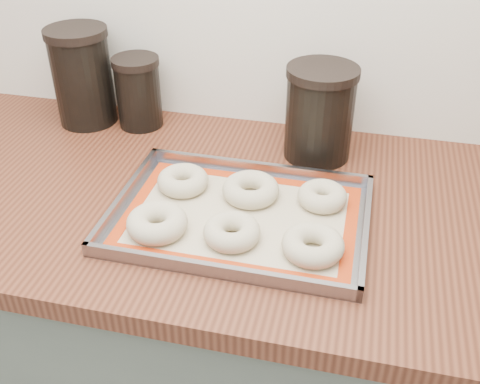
% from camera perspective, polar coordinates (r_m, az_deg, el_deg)
% --- Properties ---
extents(cabinet, '(3.00, 0.65, 0.86)m').
position_cam_1_polar(cabinet, '(1.43, -4.99, -15.53)').
color(cabinet, '#596458').
rests_on(cabinet, floor).
extents(countertop, '(3.06, 0.68, 0.04)m').
position_cam_1_polar(countertop, '(1.13, -6.11, -0.54)').
color(countertop, brown).
rests_on(countertop, cabinet).
extents(baking_tray, '(0.46, 0.33, 0.03)m').
position_cam_1_polar(baking_tray, '(1.02, 0.00, -2.46)').
color(baking_tray, gray).
rests_on(baking_tray, countertop).
extents(baking_mat, '(0.42, 0.29, 0.00)m').
position_cam_1_polar(baking_mat, '(1.03, 0.00, -2.55)').
color(baking_mat, '#C6B793').
rests_on(baking_mat, baking_tray).
extents(bagel_front_left, '(0.11, 0.11, 0.04)m').
position_cam_1_polar(bagel_front_left, '(0.99, -8.42, -3.12)').
color(bagel_front_left, '#C4B898').
rests_on(bagel_front_left, baking_mat).
extents(bagel_front_mid, '(0.10, 0.10, 0.04)m').
position_cam_1_polar(bagel_front_mid, '(0.96, -0.83, -4.06)').
color(bagel_front_mid, '#C4B898').
rests_on(bagel_front_mid, baking_mat).
extents(bagel_front_right, '(0.13, 0.13, 0.04)m').
position_cam_1_polar(bagel_front_right, '(0.94, 7.42, -5.36)').
color(bagel_front_right, '#C4B898').
rests_on(bagel_front_right, baking_mat).
extents(bagel_back_left, '(0.12, 0.12, 0.04)m').
position_cam_1_polar(bagel_back_left, '(1.10, -5.82, 1.16)').
color(bagel_back_left, '#C4B898').
rests_on(bagel_back_left, baking_mat).
extents(bagel_back_mid, '(0.13, 0.13, 0.04)m').
position_cam_1_polar(bagel_back_mid, '(1.07, 1.09, 0.26)').
color(bagel_back_mid, '#C4B898').
rests_on(bagel_back_mid, baking_mat).
extents(bagel_back_right, '(0.12, 0.12, 0.04)m').
position_cam_1_polar(bagel_back_right, '(1.06, 8.35, -0.43)').
color(bagel_back_right, '#C4B898').
rests_on(bagel_back_right, baking_mat).
extents(canister_left, '(0.14, 0.14, 0.22)m').
position_cam_1_polar(canister_left, '(1.37, -15.71, 11.26)').
color(canister_left, black).
rests_on(canister_left, countertop).
extents(canister_mid, '(0.11, 0.11, 0.17)m').
position_cam_1_polar(canister_mid, '(1.33, -10.29, 9.97)').
color(canister_mid, black).
rests_on(canister_mid, countertop).
extents(canister_right, '(0.15, 0.15, 0.20)m').
position_cam_1_polar(canister_right, '(1.19, 8.09, 7.97)').
color(canister_right, black).
rests_on(canister_right, countertop).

